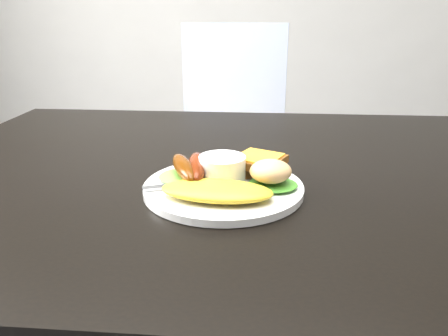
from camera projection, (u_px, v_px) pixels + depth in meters
name	position (u px, v px, depth m)	size (l,w,h in m)	color
dining_table	(269.00, 178.00, 0.72)	(1.20, 0.80, 0.04)	black
dining_chair	(231.00, 160.00, 1.67)	(0.42, 0.42, 0.05)	#A48255
person	(241.00, 99.00, 1.31)	(0.53, 0.36, 1.48)	navy
plate	(223.00, 188.00, 0.61)	(0.22, 0.22, 0.01)	white
lettuce_left	(184.00, 177.00, 0.62)	(0.08, 0.07, 0.01)	#579E2D
lettuce_right	(273.00, 184.00, 0.60)	(0.07, 0.06, 0.01)	#339126
omelette	(217.00, 191.00, 0.56)	(0.15, 0.07, 0.02)	yellow
sausage_a	(184.00, 167.00, 0.61)	(0.03, 0.10, 0.03)	#602D04
sausage_b	(197.00, 166.00, 0.62)	(0.03, 0.11, 0.03)	#611701
ramekin	(222.00, 170.00, 0.61)	(0.07, 0.07, 0.04)	white
toast_a	(238.00, 166.00, 0.66)	(0.08, 0.08, 0.01)	brown
toast_b	(259.00, 161.00, 0.64)	(0.07, 0.07, 0.01)	brown
potato_salad	(271.00, 171.00, 0.59)	(0.06, 0.05, 0.03)	beige
fork	(194.00, 183.00, 0.61)	(0.14, 0.01, 0.00)	#ADAFB7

